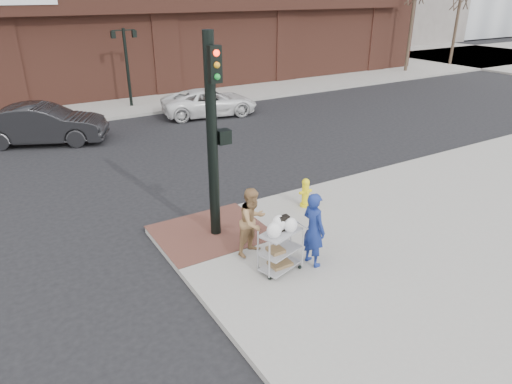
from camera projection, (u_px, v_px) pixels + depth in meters
ground at (248, 246)px, 11.53m from camera, size 220.00×220.00×0.00m
sidewalk_far at (190, 59)px, 42.43m from camera, size 65.00×36.00×0.15m
brick_curb_ramp at (211, 232)px, 11.89m from camera, size 2.80×2.40×0.01m
lamp_post at (126, 59)px, 23.92m from camera, size 1.32×0.22×4.00m
traffic_signal_pole at (213, 133)px, 10.76m from camera, size 0.61×0.51×5.00m
woman_blue at (314, 229)px, 10.19m from camera, size 0.47×0.67×1.76m
pedestrian_tan at (253, 221)px, 10.64m from camera, size 0.97×0.86×1.66m
sedan_dark at (43, 124)px, 18.93m from camera, size 5.29×3.61×1.65m
minivan_white at (210, 102)px, 23.31m from camera, size 5.17×3.07×1.35m
utility_cart at (280, 247)px, 10.05m from camera, size 1.06×0.78×1.31m
fire_hydrant at (305, 192)px, 13.15m from camera, size 0.41×0.28×0.86m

